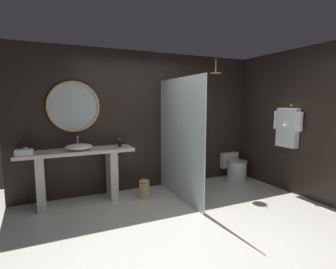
{
  "coord_description": "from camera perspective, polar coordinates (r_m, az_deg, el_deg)",
  "views": [
    {
      "loc": [
        -1.73,
        -2.85,
        1.66
      ],
      "look_at": [
        -0.06,
        0.74,
        1.17
      ],
      "focal_mm": 27.93,
      "sensor_mm": 36.0,
      "label": 1
    }
  ],
  "objects": [
    {
      "name": "back_wall_panel",
      "position": [
        5.06,
        -4.9,
        2.96
      ],
      "size": [
        4.8,
        0.1,
        2.6
      ],
      "primitive_type": "cube",
      "color": "black",
      "rests_on": "ground_plane"
    },
    {
      "name": "folded_hand_towel",
      "position": [
        4.34,
        -28.93,
        -3.46
      ],
      "size": [
        0.24,
        0.17,
        0.09
      ],
      "primitive_type": "cube",
      "rotation": [
        0.0,
        0.0,
        -0.1
      ],
      "color": "white",
      "rests_on": "vanity_counter"
    },
    {
      "name": "hanging_bathrobe",
      "position": [
        5.19,
        24.64,
        1.69
      ],
      "size": [
        0.2,
        0.59,
        0.77
      ],
      "color": "tan"
    },
    {
      "name": "toilet",
      "position": [
        5.95,
        14.26,
        -6.81
      ],
      "size": [
        0.43,
        0.64,
        0.54
      ],
      "color": "white",
      "rests_on": "ground_plane"
    },
    {
      "name": "rain_shower_head",
      "position": [
        5.33,
        10.37,
        13.2
      ],
      "size": [
        0.23,
        0.23,
        0.29
      ],
      "color": "tan"
    },
    {
      "name": "shower_glass_panel",
      "position": [
        4.45,
        2.59,
        -1.05
      ],
      "size": [
        0.02,
        1.59,
        2.07
      ],
      "primitive_type": "cube",
      "color": "silver",
      "rests_on": "ground_plane"
    },
    {
      "name": "soap_dispenser",
      "position": [
        4.61,
        -10.49,
        -1.85
      ],
      "size": [
        0.06,
        0.06,
        0.15
      ],
      "color": "black",
      "rests_on": "vanity_counter"
    },
    {
      "name": "round_wall_mirror",
      "position": [
        4.68,
        -19.91,
        5.76
      ],
      "size": [
        0.86,
        0.04,
        0.86
      ],
      "color": "tan"
    },
    {
      "name": "side_wall_right",
      "position": [
        5.46,
        23.56,
        2.69
      ],
      "size": [
        0.1,
        2.47,
        2.6
      ],
      "primitive_type": "cube",
      "color": "black",
      "rests_on": "ground_plane"
    },
    {
      "name": "vanity_counter",
      "position": [
        4.57,
        -19.1,
        -7.09
      ],
      "size": [
        1.81,
        0.51,
        0.89
      ],
      "color": "silver",
      "rests_on": "ground_plane"
    },
    {
      "name": "tumbler_cup",
      "position": [
        4.49,
        -28.67,
        -3.05
      ],
      "size": [
        0.07,
        0.07,
        0.1
      ],
      "primitive_type": "cylinder",
      "color": "silver",
      "rests_on": "vanity_counter"
    },
    {
      "name": "waste_bin",
      "position": [
        4.66,
        -5.18,
        -11.68
      ],
      "size": [
        0.18,
        0.18,
        0.33
      ],
      "color": "tan",
      "rests_on": "ground_plane"
    },
    {
      "name": "vessel_sink",
      "position": [
        4.47,
        -18.9,
        -2.57
      ],
      "size": [
        0.44,
        0.36,
        0.22
      ],
      "color": "white",
      "rests_on": "vanity_counter"
    },
    {
      "name": "ground_plane",
      "position": [
        3.72,
        6.04,
        -19.48
      ],
      "size": [
        5.76,
        5.76,
        0.0
      ],
      "primitive_type": "plane",
      "color": "silver"
    }
  ]
}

